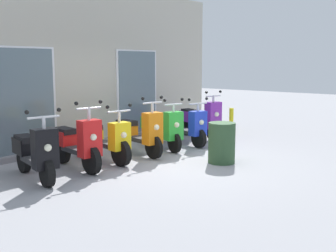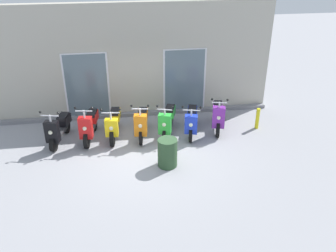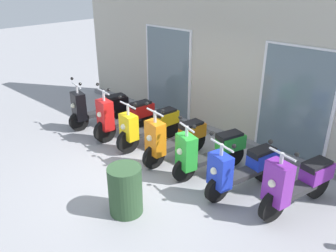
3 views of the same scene
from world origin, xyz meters
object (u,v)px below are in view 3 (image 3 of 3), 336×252
at_px(scooter_yellow, 149,126).
at_px(scooter_red, 124,116).
at_px(scooter_blue, 242,168).
at_px(scooter_purple, 297,183).
at_px(scooter_green, 209,151).
at_px(scooter_orange, 174,138).
at_px(scooter_black, 98,108).
at_px(trash_bin, 125,190).

bearing_deg(scooter_yellow, scooter_red, -174.02).
relative_size(scooter_blue, scooter_purple, 0.98).
bearing_deg(scooter_green, scooter_red, 179.51).
height_order(scooter_red, scooter_purple, scooter_red).
relative_size(scooter_green, scooter_purple, 0.97).
bearing_deg(scooter_green, scooter_orange, -176.28).
bearing_deg(scooter_red, scooter_green, -0.49).
bearing_deg(scooter_orange, scooter_purple, 2.85).
bearing_deg(scooter_orange, scooter_black, 179.45).
bearing_deg(scooter_blue, scooter_yellow, 176.06).
distance_m(scooter_red, scooter_blue, 3.17).
bearing_deg(scooter_purple, scooter_green, -177.57).
relative_size(scooter_orange, scooter_green, 1.02).
relative_size(scooter_red, scooter_green, 1.06).
bearing_deg(scooter_green, scooter_blue, -5.23).
distance_m(scooter_black, scooter_purple, 4.98).
bearing_deg(scooter_red, scooter_orange, -2.64).
bearing_deg(scooter_yellow, scooter_blue, -3.94).
bearing_deg(scooter_purple, scooter_yellow, 179.52).
xyz_separation_m(scooter_orange, scooter_purple, (2.46, 0.12, 0.00)).
relative_size(scooter_black, scooter_yellow, 0.94).
xyz_separation_m(scooter_black, scooter_orange, (2.51, -0.02, 0.03)).
relative_size(scooter_green, scooter_blue, 0.99).
xyz_separation_m(scooter_black, scooter_red, (0.91, 0.05, 0.01)).
bearing_deg(scooter_purple, scooter_red, -179.31).
relative_size(scooter_black, scooter_green, 1.02).
distance_m(scooter_red, scooter_orange, 1.60).
xyz_separation_m(scooter_yellow, scooter_green, (1.67, -0.10, 0.04)).
distance_m(scooter_orange, scooter_purple, 2.47).
bearing_deg(scooter_green, scooter_black, -179.50).
distance_m(scooter_orange, scooter_green, 0.82).
bearing_deg(scooter_yellow, trash_bin, -53.56).
distance_m(scooter_orange, trash_bin, 1.83).
relative_size(scooter_purple, trash_bin, 1.98).
bearing_deg(scooter_yellow, scooter_orange, -9.95).
relative_size(scooter_black, scooter_purple, 0.99).
bearing_deg(scooter_red, trash_bin, -40.39).
bearing_deg(scooter_green, scooter_purple, 2.43).
xyz_separation_m(scooter_blue, scooter_purple, (0.89, 0.14, 0.04)).
bearing_deg(trash_bin, scooter_blue, 59.14).
bearing_deg(scooter_orange, trash_bin, -72.81).
height_order(scooter_black, scooter_yellow, scooter_black).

